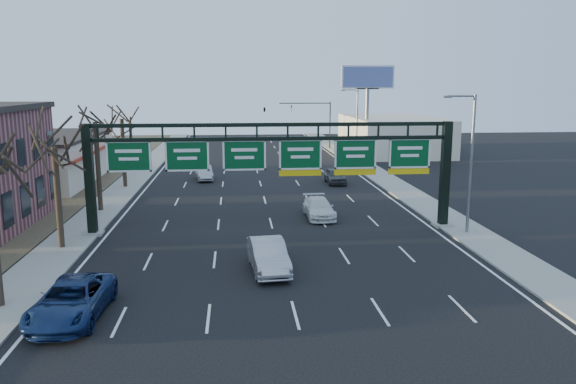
{
  "coord_description": "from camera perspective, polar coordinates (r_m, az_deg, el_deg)",
  "views": [
    {
      "loc": [
        -2.43,
        -28.28,
        9.67
      ],
      "look_at": [
        0.73,
        4.94,
        3.2
      ],
      "focal_mm": 35.0,
      "sensor_mm": 36.0,
      "label": 1
    }
  ],
  "objects": [
    {
      "name": "sidewalk_right",
      "position": [
        51.53,
        11.86,
        -0.01
      ],
      "size": [
        3.0,
        120.0,
        0.12
      ],
      "primitive_type": "cube",
      "color": "gray",
      "rests_on": "ground"
    },
    {
      "name": "ground",
      "position": [
        29.99,
        -0.5,
        -7.84
      ],
      "size": [
        160.0,
        160.0,
        0.0
      ],
      "primitive_type": "plane",
      "color": "black",
      "rests_on": "ground"
    },
    {
      "name": "car_blue_suv",
      "position": [
        25.44,
        -21.12,
        -10.24
      ],
      "size": [
        2.87,
        5.76,
        1.57
      ],
      "primitive_type": "imported",
      "rotation": [
        0.0,
        0.0,
        -0.05
      ],
      "color": "navy",
      "rests_on": "ground"
    },
    {
      "name": "streetlight_near",
      "position": [
        37.66,
        17.95,
        3.44
      ],
      "size": [
        2.15,
        0.22,
        9.0
      ],
      "color": "slate",
      "rests_on": "sidewalk_right"
    },
    {
      "name": "sidewalk_left",
      "position": [
        50.31,
        -17.22,
        -0.54
      ],
      "size": [
        3.0,
        120.0,
        0.12
      ],
      "primitive_type": "cube",
      "color": "gray",
      "rests_on": "ground"
    },
    {
      "name": "car_white_wagon",
      "position": [
        41.15,
        3.14,
        -1.63
      ],
      "size": [
        2.08,
        4.89,
        1.41
      ],
      "primitive_type": "imported",
      "rotation": [
        0.0,
        0.0,
        0.02
      ],
      "color": "white",
      "rests_on": "ground"
    },
    {
      "name": "sign_gantry",
      "position": [
        36.72,
        -1.34,
        3.08
      ],
      "size": [
        24.6,
        1.2,
        7.2
      ],
      "color": "black",
      "rests_on": "ground"
    },
    {
      "name": "cream_strip",
      "position": [
        60.81,
        -23.68,
        3.14
      ],
      "size": [
        10.9,
        18.4,
        4.7
      ],
      "color": "beige",
      "rests_on": "ground"
    },
    {
      "name": "lane_markings",
      "position": [
        49.3,
        -2.5,
        -0.34
      ],
      "size": [
        21.6,
        120.0,
        0.01
      ],
      "primitive_type": "cube",
      "color": "white",
      "rests_on": "ground"
    },
    {
      "name": "streetlight_far",
      "position": [
        70.04,
        6.92,
        7.14
      ],
      "size": [
        2.15,
        0.22,
        9.0
      ],
      "color": "slate",
      "rests_on": "sidewalk_right"
    },
    {
      "name": "car_grey_far",
      "position": [
        55.37,
        4.82,
        1.65
      ],
      "size": [
        1.76,
        4.36,
        1.49
      ],
      "primitive_type": "imported",
      "rotation": [
        0.0,
        0.0,
        0.0
      ],
      "color": "#3E4143",
      "rests_on": "ground"
    },
    {
      "name": "billboard_right",
      "position": [
        75.31,
        8.08,
        10.4
      ],
      "size": [
        7.0,
        0.5,
        12.0
      ],
      "color": "slate",
      "rests_on": "ground"
    },
    {
      "name": "building_right_distant",
      "position": [
        81.74,
        10.57,
        5.76
      ],
      "size": [
        12.0,
        20.0,
        5.0
      ],
      "primitive_type": "cube",
      "color": "beige",
      "rests_on": "ground"
    },
    {
      "name": "traffic_signal_mast",
      "position": [
        83.78,
        0.14,
        8.12
      ],
      "size": [
        10.16,
        0.54,
        7.0
      ],
      "color": "black",
      "rests_on": "ground"
    },
    {
      "name": "tree_gantry",
      "position": [
        34.95,
        -22.8,
        5.93
      ],
      "size": [
        3.6,
        3.6,
        8.48
      ],
      "color": "black",
      "rests_on": "sidewalk_left"
    },
    {
      "name": "car_silver_sedan",
      "position": [
        29.54,
        -2.04,
        -6.47
      ],
      "size": [
        2.19,
        5.11,
        1.64
      ],
      "primitive_type": "imported",
      "rotation": [
        0.0,
        0.0,
        0.09
      ],
      "color": "#A5A4A9",
      "rests_on": "ground"
    },
    {
      "name": "tree_mid",
      "position": [
        44.54,
        -19.09,
        8.04
      ],
      "size": [
        3.6,
        3.6,
        9.24
      ],
      "color": "black",
      "rests_on": "sidewalk_left"
    },
    {
      "name": "tree_far",
      "position": [
        54.32,
        -16.61,
        8.22
      ],
      "size": [
        3.6,
        3.6,
        8.86
      ],
      "color": "black",
      "rests_on": "sidewalk_left"
    },
    {
      "name": "car_silver_distant",
      "position": [
        57.73,
        -8.52,
        1.92
      ],
      "size": [
        2.08,
        4.47,
        1.42
      ],
      "primitive_type": "imported",
      "rotation": [
        0.0,
        0.0,
        0.14
      ],
      "color": "#A4A5A9",
      "rests_on": "ground"
    }
  ]
}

